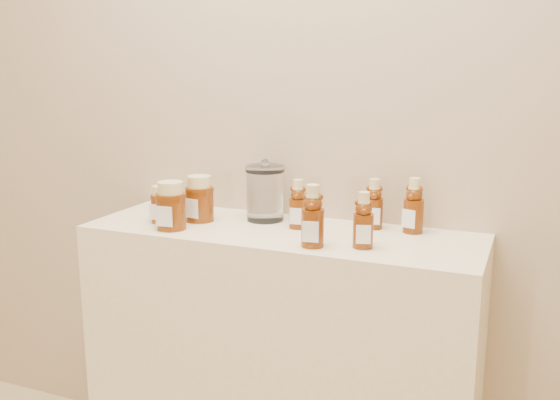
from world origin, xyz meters
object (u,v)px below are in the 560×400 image
at_px(bear_bottle_front_left, 313,212).
at_px(bear_bottle_back_left, 298,201).
at_px(glass_canister, 265,191).
at_px(display_table, 280,367).
at_px(honey_jar_left, 162,204).

bearing_deg(bear_bottle_front_left, bear_bottle_back_left, 113.46).
bearing_deg(bear_bottle_back_left, glass_canister, 150.35).
bearing_deg(display_table, bear_bottle_front_left, -40.18).
bearing_deg(display_table, honey_jar_left, -172.28).
xyz_separation_m(display_table, honey_jar_left, (-0.38, -0.05, 0.51)).
height_order(display_table, bear_bottle_back_left, bear_bottle_back_left).
height_order(display_table, glass_canister, glass_canister).
bearing_deg(honey_jar_left, glass_canister, 33.82).
bearing_deg(honey_jar_left, bear_bottle_front_left, -1.27).
xyz_separation_m(bear_bottle_front_left, honey_jar_left, (-0.53, 0.07, -0.04)).
height_order(bear_bottle_back_left, bear_bottle_front_left, bear_bottle_front_left).
relative_size(bear_bottle_front_left, honey_jar_left, 1.67).
xyz_separation_m(bear_bottle_front_left, glass_canister, (-0.24, 0.22, -0.00)).
xyz_separation_m(bear_bottle_back_left, bear_bottle_front_left, (0.11, -0.17, 0.01)).
xyz_separation_m(display_table, glass_canister, (-0.09, 0.10, 0.55)).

